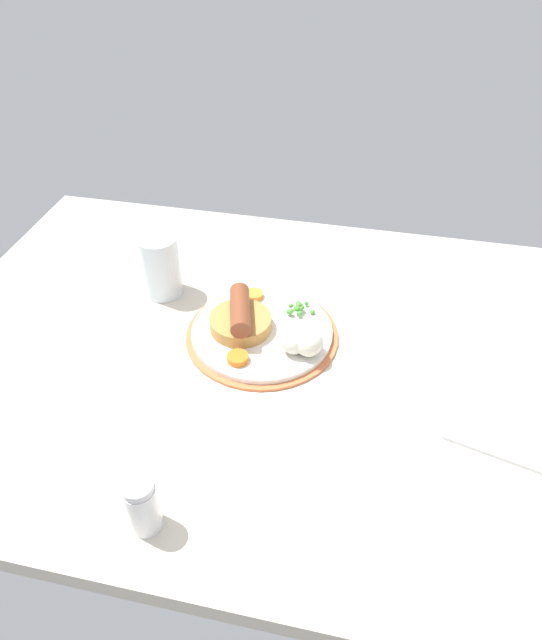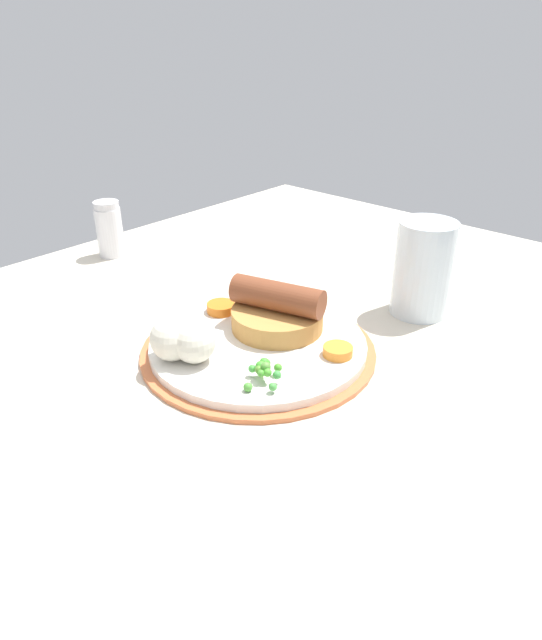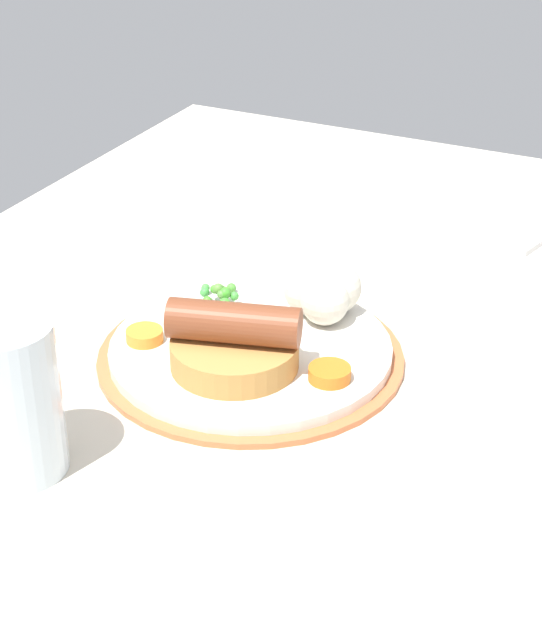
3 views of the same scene
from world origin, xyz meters
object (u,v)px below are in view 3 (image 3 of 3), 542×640
(carrot_slice_3, at_px, (330,374))
(dinner_plate, at_px, (251,354))
(cauliflower_floret, at_px, (323,292))
(drinking_glass, at_px, (11,399))
(sausage_pudding, at_px, (234,344))
(carrot_slice_0, at_px, (145,335))
(pea_pile, at_px, (220,294))

(carrot_slice_3, bearing_deg, dinner_plate, 75.50)
(cauliflower_floret, xyz_separation_m, drinking_glass, (-0.27, 0.11, 0.02))
(sausage_pudding, distance_m, cauliflower_floret, 0.11)
(sausage_pudding, height_order, carrot_slice_3, sausage_pudding)
(sausage_pudding, bearing_deg, cauliflower_floret, 59.17)
(dinner_plate, relative_size, carrot_slice_0, 8.22)
(dinner_plate, xyz_separation_m, carrot_slice_3, (-0.02, -0.08, 0.01))
(cauliflower_floret, relative_size, drinking_glass, 0.58)
(sausage_pudding, xyz_separation_m, cauliflower_floret, (0.11, -0.03, 0.00))
(sausage_pudding, xyz_separation_m, carrot_slice_0, (0.00, 0.08, -0.01))
(cauliflower_floret, bearing_deg, drinking_glass, 157.58)
(dinner_plate, distance_m, sausage_pudding, 0.04)
(drinking_glass, bearing_deg, carrot_slice_3, -41.41)
(sausage_pudding, bearing_deg, dinner_plate, 80.20)
(sausage_pudding, height_order, drinking_glass, drinking_glass)
(pea_pile, distance_m, carrot_slice_0, 0.09)
(sausage_pudding, distance_m, carrot_slice_3, 0.08)
(dinner_plate, relative_size, cauliflower_floret, 3.81)
(sausage_pudding, height_order, pea_pile, sausage_pudding)
(pea_pile, xyz_separation_m, carrot_slice_3, (-0.07, -0.13, -0.01))
(cauliflower_floret, bearing_deg, sausage_pudding, 164.94)
(dinner_plate, height_order, carrot_slice_3, carrot_slice_3)
(drinking_glass, bearing_deg, carrot_slice_0, 0.29)
(sausage_pudding, relative_size, cauliflower_floret, 1.64)
(cauliflower_floret, height_order, drinking_glass, drinking_glass)
(drinking_glass, bearing_deg, dinner_plate, -21.78)
(carrot_slice_0, bearing_deg, dinner_plate, -68.16)
(carrot_slice_0, bearing_deg, cauliflower_floret, -47.21)
(carrot_slice_0, bearing_deg, drinking_glass, -179.71)
(cauliflower_floret, bearing_deg, carrot_slice_3, -153.60)
(sausage_pudding, relative_size, carrot_slice_0, 3.53)
(carrot_slice_0, height_order, carrot_slice_3, same)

